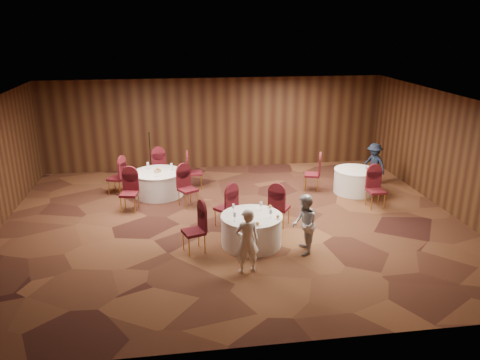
{
  "coord_description": "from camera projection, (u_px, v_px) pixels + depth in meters",
  "views": [
    {
      "loc": [
        -1.46,
        -11.27,
        5.05
      ],
      "look_at": [
        0.2,
        0.2,
        1.1
      ],
      "focal_mm": 35.0,
      "sensor_mm": 36.0,
      "label": 1
    }
  ],
  "objects": [
    {
      "name": "chairs_right",
      "position": [
        342.0,
        182.0,
        13.91
      ],
      "size": [
        1.95,
        2.29,
        1.0
      ],
      "color": "#410D13",
      "rests_on": "ground"
    },
    {
      "name": "mic_stand",
      "position": [
        151.0,
        164.0,
        15.9
      ],
      "size": [
        0.24,
        0.24,
        1.53
      ],
      "color": "black",
      "rests_on": "ground"
    },
    {
      "name": "tabletop_right",
      "position": [
        366.0,
        167.0,
        13.98
      ],
      "size": [
        0.08,
        0.08,
        0.22
      ],
      "color": "silver",
      "rests_on": "table_right"
    },
    {
      "name": "table_left",
      "position": [
        158.0,
        183.0,
        14.19
      ],
      "size": [
        1.52,
        1.52,
        0.74
      ],
      "color": "white",
      "rests_on": "ground"
    },
    {
      "name": "table_right",
      "position": [
        355.0,
        181.0,
        14.41
      ],
      "size": [
        1.3,
        1.3,
        0.74
      ],
      "color": "white",
      "rests_on": "ground"
    },
    {
      "name": "table_main",
      "position": [
        251.0,
        230.0,
        11.03
      ],
      "size": [
        1.45,
        1.45,
        0.74
      ],
      "color": "white",
      "rests_on": "ground"
    },
    {
      "name": "room_shell",
      "position": [
        233.0,
        150.0,
        11.75
      ],
      "size": [
        12.0,
        12.0,
        12.0
      ],
      "color": "silver",
      "rests_on": "ground"
    },
    {
      "name": "tabletop_left",
      "position": [
        158.0,
        169.0,
        14.05
      ],
      "size": [
        0.79,
        0.88,
        0.22
      ],
      "color": "silver",
      "rests_on": "table_left"
    },
    {
      "name": "ground",
      "position": [
        234.0,
        222.0,
        12.38
      ],
      "size": [
        12.0,
        12.0,
        0.0
      ],
      "primitive_type": "plane",
      "color": "black",
      "rests_on": "ground"
    },
    {
      "name": "man_c",
      "position": [
        374.0,
        164.0,
        15.11
      ],
      "size": [
        0.85,
        1.0,
        1.35
      ],
      "primitive_type": "imported",
      "rotation": [
        0.0,
        0.0,
        5.21
      ],
      "color": "#151E30",
      "rests_on": "ground"
    },
    {
      "name": "tabletop_main",
      "position": [
        258.0,
        213.0,
        10.81
      ],
      "size": [
        1.12,
        1.1,
        0.22
      ],
      "color": "silver",
      "rests_on": "table_main"
    },
    {
      "name": "chairs_main",
      "position": [
        234.0,
        215.0,
        11.56
      ],
      "size": [
        2.95,
        1.99,
        1.0
      ],
      "color": "#410D13",
      "rests_on": "ground"
    },
    {
      "name": "woman_a",
      "position": [
        247.0,
        241.0,
        9.7
      ],
      "size": [
        0.57,
        0.42,
        1.43
      ],
      "primitive_type": "imported",
      "rotation": [
        0.0,
        0.0,
        3.3
      ],
      "color": "white",
      "rests_on": "ground"
    },
    {
      "name": "chairs_left",
      "position": [
        158.0,
        179.0,
        14.16
      ],
      "size": [
        3.0,
        3.11,
        1.0
      ],
      "color": "#410D13",
      "rests_on": "ground"
    },
    {
      "name": "woman_b",
      "position": [
        304.0,
        225.0,
        10.52
      ],
      "size": [
        0.64,
        0.77,
        1.41
      ],
      "primitive_type": "imported",
      "rotation": [
        0.0,
        0.0,
        4.54
      ],
      "color": "#BABBBF",
      "rests_on": "ground"
    }
  ]
}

